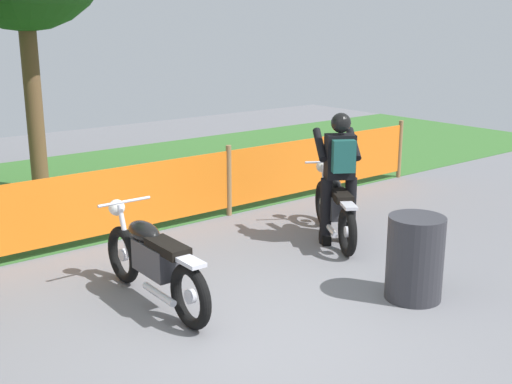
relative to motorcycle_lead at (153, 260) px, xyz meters
name	(u,v)px	position (x,y,z in m)	size (l,w,h in m)	color
ground	(264,331)	(0.49, -1.18, -0.47)	(24.00, 24.00, 0.02)	slate
grass_verge	(30,196)	(0.49, 4.89, -0.46)	(24.00, 5.77, 0.01)	#386B2D
barrier_fence	(107,202)	(0.49, 2.00, 0.08)	(11.68, 0.08, 1.05)	olive
motorcycle_lead	(153,260)	(0.00, 0.00, 0.00)	(0.59, 2.02, 0.96)	black
motorcycle_trailing	(334,205)	(2.89, 0.31, -0.02)	(1.11, 1.72, 0.92)	black
rider_trailing	(339,171)	(2.78, 0.13, 0.49)	(0.71, 0.79, 1.69)	black
oil_drum	(415,258)	(2.15, -1.57, -0.02)	(0.58, 0.58, 0.88)	#2D2D33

